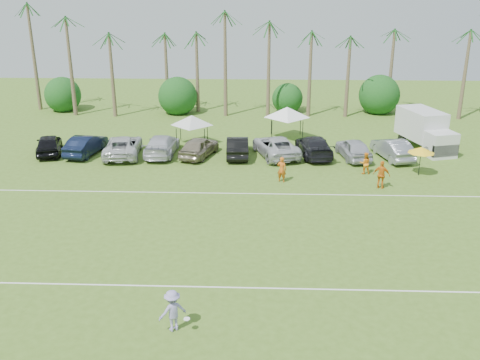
{
  "coord_description": "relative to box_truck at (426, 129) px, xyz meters",
  "views": [
    {
      "loc": [
        2.97,
        -19.84,
        13.5
      ],
      "look_at": [
        1.76,
        12.33,
        1.6
      ],
      "focal_mm": 40.0,
      "sensor_mm": 36.0,
      "label": 1
    }
  ],
  "objects": [
    {
      "name": "canopy_tent_right",
      "position": [
        -11.76,
        2.81,
        1.21
      ],
      "size": [
        4.25,
        4.25,
        3.44
      ],
      "color": "black",
      "rests_on": "ground"
    },
    {
      "name": "parked_car_7",
      "position": [
        -9.72,
        -2.39,
        -0.91
      ],
      "size": [
        3.06,
        5.97,
        1.66
      ],
      "primitive_type": "imported",
      "rotation": [
        0.0,
        0.0,
        3.27
      ],
      "color": "black",
      "rests_on": "ground"
    },
    {
      "name": "canopy_tent_left",
      "position": [
        -20.18,
        0.49,
        0.9
      ],
      "size": [
        3.81,
        3.81,
        3.08
      ],
      "color": "black",
      "rests_on": "ground"
    },
    {
      "name": "sideline_player_b",
      "position": [
        -6.29,
        -6.73,
        -0.91
      ],
      "size": [
        0.81,
        0.63,
        1.66
      ],
      "primitive_type": "imported",
      "rotation": [
        0.0,
        0.0,
        3.14
      ],
      "color": "orange",
      "rests_on": "ground"
    },
    {
      "name": "field_lines",
      "position": [
        -17.21,
        -17.14,
        -1.73
      ],
      "size": [
        80.0,
        12.1,
        0.01
      ],
      "color": "white",
      "rests_on": "ground"
    },
    {
      "name": "bush_tree_2",
      "position": [
        -11.21,
        13.86,
        0.06
      ],
      "size": [
        4.0,
        4.0,
        4.0
      ],
      "color": "brown",
      "rests_on": "ground"
    },
    {
      "name": "frisbee_player",
      "position": [
        -17.69,
        -26.48,
        -0.82
      ],
      "size": [
        1.41,
        1.2,
        1.84
      ],
      "rotation": [
        0.0,
        0.0,
        3.68
      ],
      "color": "#958BC6",
      "rests_on": "ground"
    },
    {
      "name": "palm_tree_0",
      "position": [
        -39.21,
        12.86,
        5.74
      ],
      "size": [
        2.4,
        2.4,
        8.9
      ],
      "color": "brown",
      "rests_on": "ground"
    },
    {
      "name": "parked_car_8",
      "position": [
        -6.56,
        -2.98,
        -0.91
      ],
      "size": [
        2.69,
        5.11,
        1.66
      ],
      "primitive_type": "imported",
      "rotation": [
        0.0,
        0.0,
        3.3
      ],
      "color": "#B2B3BD",
      "rests_on": "ground"
    },
    {
      "name": "bush_tree_3",
      "position": [
        -1.21,
        13.86,
        0.06
      ],
      "size": [
        4.0,
        4.0,
        4.0
      ],
      "color": "brown",
      "rests_on": "ground"
    },
    {
      "name": "palm_tree_6",
      "position": [
        -13.21,
        12.86,
        7.48
      ],
      "size": [
        2.4,
        2.4,
        10.9
      ],
      "color": "brown",
      "rests_on": "ground"
    },
    {
      "name": "palm_tree_1",
      "position": [
        -34.21,
        12.86,
        6.62
      ],
      "size": [
        2.4,
        2.4,
        9.9
      ],
      "color": "brown",
      "rests_on": "ground"
    },
    {
      "name": "palm_tree_7",
      "position": [
        -9.21,
        12.86,
        8.33
      ],
      "size": [
        2.4,
        2.4,
        11.9
      ],
      "color": "brown",
      "rests_on": "ground"
    },
    {
      "name": "parked_car_5",
      "position": [
        -16.04,
        -2.75,
        -0.91
      ],
      "size": [
        1.96,
        5.1,
        1.66
      ],
      "primitive_type": "imported",
      "rotation": [
        0.0,
        0.0,
        3.18
      ],
      "color": "black",
      "rests_on": "ground"
    },
    {
      "name": "parked_car_0",
      "position": [
        -31.84,
        -2.71,
        -0.91
      ],
      "size": [
        3.29,
        5.23,
        1.66
      ],
      "primitive_type": "imported",
      "rotation": [
        0.0,
        0.0,
        3.44
      ],
      "color": "black",
      "rests_on": "ground"
    },
    {
      "name": "bush_tree_1",
      "position": [
        -23.21,
        13.86,
        0.06
      ],
      "size": [
        4.0,
        4.0,
        4.0
      ],
      "color": "brown",
      "rests_on": "ground"
    },
    {
      "name": "palm_tree_9",
      "position": [
        0.79,
        12.86,
        6.62
      ],
      "size": [
        2.4,
        2.4,
        9.9
      ],
      "color": "brown",
      "rests_on": "ground"
    },
    {
      "name": "bush_tree_0",
      "position": [
        -36.21,
        13.86,
        0.06
      ],
      "size": [
        4.0,
        4.0,
        4.0
      ],
      "color": "brown",
      "rests_on": "ground"
    },
    {
      "name": "palm_tree_2",
      "position": [
        -29.21,
        12.86,
        7.48
      ],
      "size": [
        2.4,
        2.4,
        10.9
      ],
      "color": "brown",
      "rests_on": "ground"
    },
    {
      "name": "sideline_player_c",
      "position": [
        -5.73,
        -9.77,
        -0.74
      ],
      "size": [
        1.27,
        0.91,
        2.0
      ],
      "primitive_type": "imported",
      "rotation": [
        0.0,
        0.0,
        2.74
      ],
      "color": "orange",
      "rests_on": "ground"
    },
    {
      "name": "sideline_player_a",
      "position": [
        -12.61,
        -8.69,
        -0.8
      ],
      "size": [
        0.79,
        0.65,
        1.87
      ],
      "primitive_type": "imported",
      "rotation": [
        0.0,
        0.0,
        2.79
      ],
      "color": "#C95B16",
      "rests_on": "ground"
    },
    {
      "name": "parked_car_2",
      "position": [
        -25.52,
        -2.98,
        -0.91
      ],
      "size": [
        3.41,
        6.24,
        1.66
      ],
      "primitive_type": "imported",
      "rotation": [
        0.0,
        0.0,
        3.26
      ],
      "color": "silver",
      "rests_on": "ground"
    },
    {
      "name": "parked_car_4",
      "position": [
        -19.2,
        -2.93,
        -0.91
      ],
      "size": [
        3.33,
        5.23,
        1.66
      ],
      "primitive_type": "imported",
      "rotation": [
        0.0,
        0.0,
        2.84
      ],
      "color": "gray",
      "rests_on": "ground"
    },
    {
      "name": "parked_car_6",
      "position": [
        -12.88,
        -2.55,
        -0.91
      ],
      "size": [
        4.37,
        6.51,
        1.66
      ],
      "primitive_type": "imported",
      "rotation": [
        0.0,
        0.0,
        3.44
      ],
      "color": "#BCBDC1",
      "rests_on": "ground"
    },
    {
      "name": "palm_tree_5",
      "position": [
        -17.21,
        12.86,
        6.62
      ],
      "size": [
        2.4,
        2.4,
        9.9
      ],
      "color": "brown",
      "rests_on": "ground"
    },
    {
      "name": "box_truck",
      "position": [
        0.0,
        0.0,
        0.0
      ],
      "size": [
        4.01,
        6.71,
        3.25
      ],
      "rotation": [
        0.0,
        0.0,
        0.28
      ],
      "color": "silver",
      "rests_on": "ground"
    },
    {
      "name": "parked_car_9",
      "position": [
        -3.39,
        -2.9,
        -0.91
      ],
      "size": [
        2.83,
        5.3,
        1.66
      ],
      "primitive_type": "imported",
      "rotation": [
        0.0,
        0.0,
        3.37
      ],
      "color": "gray",
      "rests_on": "ground"
    },
    {
      "name": "palm_tree_3",
      "position": [
        -25.21,
        12.86,
        8.33
      ],
      "size": [
        2.4,
        2.4,
        11.9
      ],
      "color": "brown",
      "rests_on": "ground"
    },
    {
      "name": "market_umbrella",
      "position": [
        -2.32,
        -6.92,
        0.23
      ],
      "size": [
        1.97,
        1.97,
        2.19
      ],
      "color": "black",
      "rests_on": "ground"
    },
    {
      "name": "palm_tree_4",
      "position": [
        -21.21,
        12.86,
        5.74
      ],
      "size": [
        2.4,
        2.4,
        8.9
      ],
      "color": "brown",
      "rests_on": "ground"
    },
    {
      "name": "palm_tree_10",
      "position": [
        5.79,
        12.86,
        7.48
      ],
      "size": [
        2.4,
        2.4,
        10.9
      ],
      "color": "brown",
      "rests_on": "ground"
    },
    {
      "name": "parked_car_1",
      "position": [
        -28.68,
        -2.76,
        -0.91
      ],
      "size": [
        2.56,
        5.25,
        1.66
      ],
      "primitive_type": "imported",
      "rotation": [
        0.0,
        0.0,
        2.98
      ],
      "color": "black",
      "rests_on": "ground"
    },
    {
      "name": "parked_car_3",
      "position": [
        -22.36,
        -2.56,
        -0.91
      ],
      "size": [
        2.42,
        5.75,
        1.66
      ],
      "primitive_type": "imported",
      "rotation": [
        0.0,
        0.0,
        3.12
      ],
      "color": "silver",
      "rests_on": "ground"
    },
    {
      "name": "palm_tree_8",
      "position": [
        -4.21,
        12.86,
        5.74
      ],
      "size": [
        2.4,
        2.4,
        8.9
      ],
      "color": "brown",
      "rests_on": "ground"
    },
    {
      "name": "ground",
      "position": [
        -17.21,
        -25.14,
        -1.74
      ],
      "size": [
        120.0,
        120.0,
        0.0
      ],
      "primitive_type": "plane",
      "color": "#45691F",
      "rests_on": "ground"
    }
  ]
}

